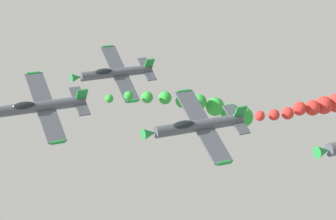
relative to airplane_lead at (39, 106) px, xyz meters
The scene contains 5 objects.
airplane_lead is the anchor object (origin of this frame).
smoke_trail_lead 21.01m from the airplane_lead, 86.79° to the right, with size 3.59×19.52×6.83m.
airplane_left_inner 16.30m from the airplane_lead, 133.08° to the right, with size 8.45×10.35×5.10m.
smoke_trail_left_inner 29.39m from the airplane_lead, 110.48° to the right, with size 2.87×13.54×2.36m.
airplane_right_inner 15.99m from the airplane_lead, 49.74° to the right, with size 8.20×10.35×5.54m.
Camera 1 is at (-56.41, 27.48, 87.31)m, focal length 71.08 mm.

